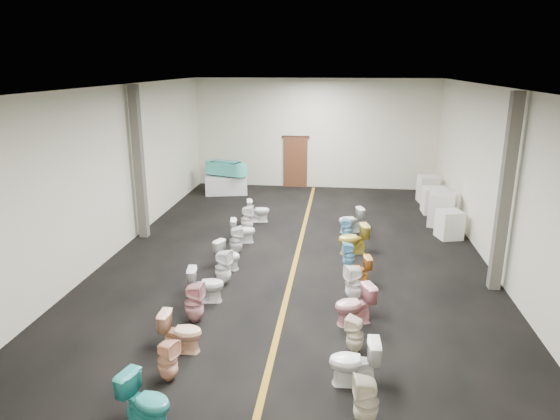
# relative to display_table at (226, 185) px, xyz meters

# --- Properties ---
(floor) EXTENTS (16.00, 16.00, 0.00)m
(floor) POSITION_rel_display_table_xyz_m (3.44, -6.38, -0.36)
(floor) COLOR black
(floor) RESTS_ON ground
(ceiling) EXTENTS (16.00, 16.00, 0.00)m
(ceiling) POSITION_rel_display_table_xyz_m (3.44, -6.38, 4.14)
(ceiling) COLOR black
(ceiling) RESTS_ON ground
(wall_back) EXTENTS (10.00, 0.00, 10.00)m
(wall_back) POSITION_rel_display_table_xyz_m (3.44, 1.62, 1.89)
(wall_back) COLOR beige
(wall_back) RESTS_ON ground
(wall_front) EXTENTS (10.00, 0.00, 10.00)m
(wall_front) POSITION_rel_display_table_xyz_m (3.44, -14.38, 1.89)
(wall_front) COLOR beige
(wall_front) RESTS_ON ground
(wall_left) EXTENTS (0.00, 16.00, 16.00)m
(wall_left) POSITION_rel_display_table_xyz_m (-1.56, -6.38, 1.89)
(wall_left) COLOR beige
(wall_left) RESTS_ON ground
(wall_right) EXTENTS (0.00, 16.00, 16.00)m
(wall_right) POSITION_rel_display_table_xyz_m (8.44, -6.38, 1.89)
(wall_right) COLOR beige
(wall_right) RESTS_ON ground
(aisle_stripe) EXTENTS (0.12, 15.60, 0.01)m
(aisle_stripe) POSITION_rel_display_table_xyz_m (3.44, -6.38, -0.36)
(aisle_stripe) COLOR #936715
(aisle_stripe) RESTS_ON floor
(back_door) EXTENTS (1.00, 0.10, 2.10)m
(back_door) POSITION_rel_display_table_xyz_m (2.64, 1.56, 0.69)
(back_door) COLOR #562D19
(back_door) RESTS_ON floor
(door_frame) EXTENTS (1.15, 0.08, 0.10)m
(door_frame) POSITION_rel_display_table_xyz_m (2.64, 1.57, 1.76)
(door_frame) COLOR #331C11
(door_frame) RESTS_ON back_door
(column_left) EXTENTS (0.25, 0.25, 4.50)m
(column_left) POSITION_rel_display_table_xyz_m (-1.31, -5.38, 1.89)
(column_left) COLOR #59544C
(column_left) RESTS_ON floor
(column_right) EXTENTS (0.25, 0.25, 4.50)m
(column_right) POSITION_rel_display_table_xyz_m (8.19, -7.88, 1.89)
(column_right) COLOR #59544C
(column_right) RESTS_ON floor
(display_table) EXTENTS (1.78, 1.15, 0.73)m
(display_table) POSITION_rel_display_table_xyz_m (0.00, 0.00, 0.00)
(display_table) COLOR silver
(display_table) RESTS_ON floor
(bathtub) EXTENTS (1.79, 1.07, 0.55)m
(bathtub) POSITION_rel_display_table_xyz_m (-0.00, 0.00, 0.71)
(bathtub) COLOR #44C5B7
(bathtub) RESTS_ON display_table
(appliance_crate_a) EXTENTS (0.81, 0.81, 0.84)m
(appliance_crate_a) POSITION_rel_display_table_xyz_m (7.84, -4.40, 0.06)
(appliance_crate_a) COLOR silver
(appliance_crate_a) RESTS_ON floor
(appliance_crate_b) EXTENTS (1.00, 1.00, 1.09)m
(appliance_crate_b) POSITION_rel_display_table_xyz_m (7.84, -3.20, 0.18)
(appliance_crate_b) COLOR silver
(appliance_crate_b) RESTS_ON floor
(appliance_crate_c) EXTENTS (0.82, 0.82, 0.90)m
(appliance_crate_c) POSITION_rel_display_table_xyz_m (7.84, -1.75, 0.09)
(appliance_crate_c) COLOR white
(appliance_crate_c) RESTS_ON floor
(appliance_crate_d) EXTENTS (0.75, 0.75, 0.99)m
(appliance_crate_d) POSITION_rel_display_table_xyz_m (7.84, -0.25, 0.13)
(appliance_crate_d) COLOR silver
(appliance_crate_d) RESTS_ON floor
(toilet_left_0) EXTENTS (0.88, 0.65, 0.80)m
(toilet_left_0) POSITION_rel_display_table_xyz_m (1.89, -13.30, 0.03)
(toilet_left_0) COLOR teal
(toilet_left_0) RESTS_ON floor
(toilet_left_1) EXTENTS (0.43, 0.43, 0.73)m
(toilet_left_1) POSITION_rel_display_table_xyz_m (1.83, -12.24, 0.00)
(toilet_left_1) COLOR #F9B696
(toilet_left_1) RESTS_ON floor
(toilet_left_2) EXTENTS (0.77, 0.44, 0.77)m
(toilet_left_2) POSITION_rel_display_table_xyz_m (1.78, -11.36, 0.02)
(toilet_left_2) COLOR #F6BE96
(toilet_left_2) RESTS_ON floor
(toilet_left_3) EXTENTS (0.40, 0.39, 0.85)m
(toilet_left_3) POSITION_rel_display_table_xyz_m (1.71, -10.29, 0.06)
(toilet_left_3) COLOR #D7969D
(toilet_left_3) RESTS_ON floor
(toilet_left_4) EXTENTS (0.84, 0.56, 0.80)m
(toilet_left_4) POSITION_rel_display_table_xyz_m (1.70, -9.36, 0.03)
(toilet_left_4) COLOR silver
(toilet_left_4) RESTS_ON floor
(toilet_left_5) EXTENTS (0.47, 0.46, 0.85)m
(toilet_left_5) POSITION_rel_display_table_xyz_m (1.86, -8.43, 0.06)
(toilet_left_5) COLOR white
(toilet_left_5) RESTS_ON floor
(toilet_left_6) EXTENTS (0.80, 0.64, 0.71)m
(toilet_left_6) POSITION_rel_display_table_xyz_m (1.76, -7.48, -0.01)
(toilet_left_6) COLOR white
(toilet_left_6) RESTS_ON floor
(toilet_left_7) EXTENTS (0.47, 0.46, 0.79)m
(toilet_left_7) POSITION_rel_display_table_xyz_m (1.76, -6.48, 0.03)
(toilet_left_7) COLOR silver
(toilet_left_7) RESTS_ON floor
(toilet_left_8) EXTENTS (0.77, 0.52, 0.73)m
(toilet_left_8) POSITION_rel_display_table_xyz_m (1.77, -5.54, -0.00)
(toilet_left_8) COLOR white
(toilet_left_8) RESTS_ON floor
(toilet_left_9) EXTENTS (0.39, 0.38, 0.83)m
(toilet_left_9) POSITION_rel_display_table_xyz_m (1.71, -4.57, 0.05)
(toilet_left_9) COLOR white
(toilet_left_9) RESTS_ON floor
(toilet_left_10) EXTENTS (0.81, 0.56, 0.76)m
(toilet_left_10) POSITION_rel_display_table_xyz_m (1.88, -3.51, 0.01)
(toilet_left_10) COLOR white
(toilet_left_10) RESTS_ON floor
(toilet_right_0) EXTENTS (0.42, 0.41, 0.80)m
(toilet_right_0) POSITION_rel_display_table_xyz_m (5.02, -12.94, 0.04)
(toilet_right_0) COLOR beige
(toilet_right_0) RESTS_ON floor
(toilet_right_1) EXTENTS (0.83, 0.50, 0.82)m
(toilet_right_1) POSITION_rel_display_table_xyz_m (4.87, -11.98, 0.05)
(toilet_right_1) COLOR white
(toilet_right_1) RESTS_ON floor
(toilet_right_2) EXTENTS (0.42, 0.41, 0.70)m
(toilet_right_2) POSITION_rel_display_table_xyz_m (4.91, -11.02, -0.01)
(toilet_right_2) COLOR #F5E6CB
(toilet_right_2) RESTS_ON floor
(toilet_right_3) EXTENTS (0.92, 0.74, 0.82)m
(toilet_right_3) POSITION_rel_display_table_xyz_m (4.91, -9.96, 0.04)
(toilet_right_3) COLOR pink
(toilet_right_3) RESTS_ON floor
(toilet_right_4) EXTENTS (0.50, 0.50, 0.84)m
(toilet_right_4) POSITION_rel_display_table_xyz_m (4.92, -8.96, 0.05)
(toilet_right_4) COLOR white
(toilet_right_4) RESTS_ON floor
(toilet_right_5) EXTENTS (0.72, 0.50, 0.67)m
(toilet_right_5) POSITION_rel_display_table_xyz_m (5.02, -7.98, -0.03)
(toilet_right_5) COLOR orange
(toilet_right_5) RESTS_ON floor
(toilet_right_6) EXTENTS (0.36, 0.35, 0.69)m
(toilet_right_6) POSITION_rel_display_table_xyz_m (4.82, -7.10, -0.02)
(toilet_right_6) COLOR #72BFE6
(toilet_right_6) RESTS_ON floor
(toilet_right_7) EXTENTS (0.92, 0.67, 0.84)m
(toilet_right_7) POSITION_rel_display_table_xyz_m (4.95, -6.04, 0.05)
(toilet_right_7) COLOR gold
(toilet_right_7) RESTS_ON floor
(toilet_right_8) EXTENTS (0.35, 0.35, 0.71)m
(toilet_right_8) POSITION_rel_display_table_xyz_m (4.80, -5.10, -0.01)
(toilet_right_8) COLOR #6FB4D9
(toilet_right_8) RESTS_ON floor
(toilet_right_9) EXTENTS (0.87, 0.66, 0.78)m
(toilet_right_9) POSITION_rel_display_table_xyz_m (4.91, -4.22, 0.03)
(toilet_right_9) COLOR silver
(toilet_right_9) RESTS_ON floor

